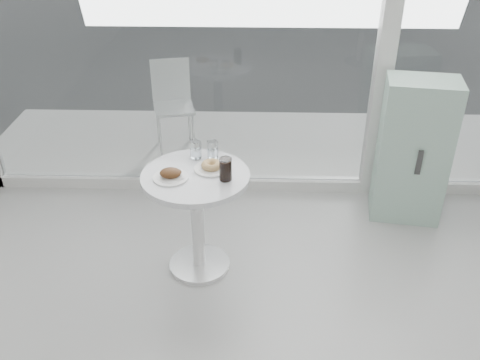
{
  "coord_description": "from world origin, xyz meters",
  "views": [
    {
      "loc": [
        -0.12,
        -1.12,
        2.53
      ],
      "look_at": [
        -0.2,
        1.7,
        0.85
      ],
      "focal_mm": 40.0,
      "sensor_mm": 36.0,
      "label": 1
    }
  ],
  "objects_px": {
    "plate_fritter": "(171,175)",
    "water_tumbler_a": "(196,150)",
    "cola_glass": "(226,170)",
    "patio_chair": "(173,99)",
    "main_table": "(197,202)",
    "mint_cabinet": "(413,151)",
    "plate_donut": "(212,167)",
    "water_tumbler_b": "(213,150)"
  },
  "relations": [
    {
      "from": "mint_cabinet",
      "to": "water_tumbler_b",
      "type": "relative_size",
      "value": 9.54
    },
    {
      "from": "plate_fritter",
      "to": "water_tumbler_a",
      "type": "height_order",
      "value": "water_tumbler_a"
    },
    {
      "from": "plate_donut",
      "to": "mint_cabinet",
      "type": "bearing_deg",
      "value": 23.56
    },
    {
      "from": "main_table",
      "to": "water_tumbler_a",
      "type": "relative_size",
      "value": 6.06
    },
    {
      "from": "patio_chair",
      "to": "plate_fritter",
      "type": "distance_m",
      "value": 1.93
    },
    {
      "from": "patio_chair",
      "to": "cola_glass",
      "type": "xyz_separation_m",
      "value": [
        0.62,
        -1.91,
        0.3
      ]
    },
    {
      "from": "mint_cabinet",
      "to": "plate_fritter",
      "type": "height_order",
      "value": "mint_cabinet"
    },
    {
      "from": "plate_fritter",
      "to": "main_table",
      "type": "bearing_deg",
      "value": 20.34
    },
    {
      "from": "mint_cabinet",
      "to": "cola_glass",
      "type": "height_order",
      "value": "mint_cabinet"
    },
    {
      "from": "patio_chair",
      "to": "plate_donut",
      "type": "distance_m",
      "value": 1.86
    },
    {
      "from": "water_tumbler_a",
      "to": "cola_glass",
      "type": "distance_m",
      "value": 0.37
    },
    {
      "from": "main_table",
      "to": "cola_glass",
      "type": "bearing_deg",
      "value": -17.23
    },
    {
      "from": "plate_fritter",
      "to": "cola_glass",
      "type": "height_order",
      "value": "cola_glass"
    },
    {
      "from": "mint_cabinet",
      "to": "water_tumbler_a",
      "type": "height_order",
      "value": "mint_cabinet"
    },
    {
      "from": "plate_fritter",
      "to": "water_tumbler_a",
      "type": "xyz_separation_m",
      "value": [
        0.13,
        0.29,
        0.03
      ]
    },
    {
      "from": "cola_glass",
      "to": "water_tumbler_a",
      "type": "bearing_deg",
      "value": 127.04
    },
    {
      "from": "plate_donut",
      "to": "cola_glass",
      "type": "relative_size",
      "value": 1.52
    },
    {
      "from": "mint_cabinet",
      "to": "cola_glass",
      "type": "bearing_deg",
      "value": -142.15
    },
    {
      "from": "water_tumbler_a",
      "to": "water_tumbler_b",
      "type": "distance_m",
      "value": 0.12
    },
    {
      "from": "main_table",
      "to": "cola_glass",
      "type": "relative_size",
      "value": 4.96
    },
    {
      "from": "patio_chair",
      "to": "mint_cabinet",
      "type": "bearing_deg",
      "value": -41.99
    },
    {
      "from": "main_table",
      "to": "mint_cabinet",
      "type": "distance_m",
      "value": 1.79
    },
    {
      "from": "patio_chair",
      "to": "cola_glass",
      "type": "relative_size",
      "value": 5.6
    },
    {
      "from": "main_table",
      "to": "patio_chair",
      "type": "relative_size",
      "value": 0.89
    },
    {
      "from": "main_table",
      "to": "patio_chair",
      "type": "distance_m",
      "value": 1.89
    },
    {
      "from": "mint_cabinet",
      "to": "water_tumbler_b",
      "type": "height_order",
      "value": "mint_cabinet"
    },
    {
      "from": "mint_cabinet",
      "to": "patio_chair",
      "type": "xyz_separation_m",
      "value": [
        -2.05,
        1.11,
        -0.04
      ]
    },
    {
      "from": "water_tumbler_a",
      "to": "cola_glass",
      "type": "bearing_deg",
      "value": -52.96
    },
    {
      "from": "water_tumbler_b",
      "to": "mint_cabinet",
      "type": "bearing_deg",
      "value": 18.08
    },
    {
      "from": "water_tumbler_b",
      "to": "cola_glass",
      "type": "xyz_separation_m",
      "value": [
        0.11,
        -0.3,
        0.02
      ]
    },
    {
      "from": "plate_fritter",
      "to": "plate_donut",
      "type": "height_order",
      "value": "plate_fritter"
    },
    {
      "from": "plate_donut",
      "to": "cola_glass",
      "type": "xyz_separation_m",
      "value": [
        0.1,
        -0.13,
        0.05
      ]
    },
    {
      "from": "main_table",
      "to": "plate_fritter",
      "type": "relative_size",
      "value": 3.33
    },
    {
      "from": "main_table",
      "to": "water_tumbler_a",
      "type": "bearing_deg",
      "value": 94.35
    },
    {
      "from": "water_tumbler_a",
      "to": "cola_glass",
      "type": "xyz_separation_m",
      "value": [
        0.22,
        -0.29,
        0.02
      ]
    },
    {
      "from": "mint_cabinet",
      "to": "cola_glass",
      "type": "xyz_separation_m",
      "value": [
        -1.43,
        -0.8,
        0.26
      ]
    },
    {
      "from": "main_table",
      "to": "mint_cabinet",
      "type": "xyz_separation_m",
      "value": [
        1.63,
        0.74,
        0.03
      ]
    },
    {
      "from": "plate_fritter",
      "to": "water_tumbler_a",
      "type": "relative_size",
      "value": 1.82
    },
    {
      "from": "plate_fritter",
      "to": "patio_chair",
      "type": "bearing_deg",
      "value": 98.06
    },
    {
      "from": "water_tumbler_b",
      "to": "water_tumbler_a",
      "type": "bearing_deg",
      "value": -176.83
    },
    {
      "from": "main_table",
      "to": "water_tumbler_b",
      "type": "height_order",
      "value": "water_tumbler_b"
    },
    {
      "from": "water_tumbler_a",
      "to": "patio_chair",
      "type": "bearing_deg",
      "value": 103.96
    }
  ]
}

